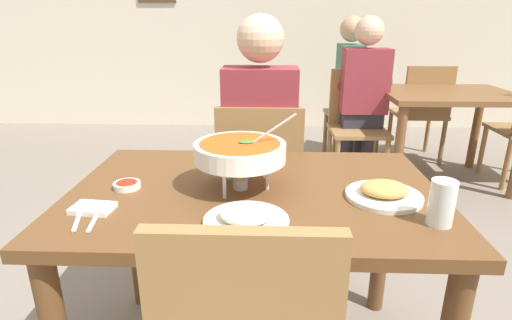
{
  "coord_description": "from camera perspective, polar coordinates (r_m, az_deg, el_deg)",
  "views": [
    {
      "loc": [
        0.05,
        -1.24,
        1.29
      ],
      "look_at": [
        0.0,
        0.15,
        0.8
      ],
      "focal_mm": 28.23,
      "sensor_mm": 36.0,
      "label": 1
    }
  ],
  "objects": [
    {
      "name": "fork_utensil",
      "position": [
        1.27,
        -23.83,
        -7.41
      ],
      "size": [
        0.06,
        0.17,
        0.01
      ],
      "primitive_type": "cube",
      "rotation": [
        0.0,
        0.0,
        0.29
      ],
      "color": "silver",
      "rests_on": "dining_table_main"
    },
    {
      "name": "patron_bg_left",
      "position": [
        3.85,
        13.56,
        10.81
      ],
      "size": [
        0.45,
        0.4,
        1.31
      ],
      "color": "#2D2D38",
      "rests_on": "ground_plane"
    },
    {
      "name": "appetizer_plate",
      "position": [
        1.34,
        17.69,
        -4.4
      ],
      "size": [
        0.24,
        0.24,
        0.06
      ],
      "color": "white",
      "rests_on": "dining_table_main"
    },
    {
      "name": "chair_bg_middle",
      "position": [
        3.41,
        14.02,
        5.66
      ],
      "size": [
        0.45,
        0.45,
        0.9
      ],
      "color": "olive",
      "rests_on": "ground_plane"
    },
    {
      "name": "drink_glass",
      "position": [
        1.22,
        24.79,
        -5.82
      ],
      "size": [
        0.07,
        0.07,
        0.13
      ],
      "color": "silver",
      "rests_on": "dining_table_main"
    },
    {
      "name": "sauce_dish",
      "position": [
        1.42,
        -17.81,
        -3.39
      ],
      "size": [
        0.09,
        0.09,
        0.02
      ],
      "color": "white",
      "rests_on": "dining_table_main"
    },
    {
      "name": "spoon_utensil",
      "position": [
        1.25,
        -21.74,
        -7.56
      ],
      "size": [
        0.04,
        0.17,
        0.01
      ],
      "primitive_type": "cube",
      "rotation": [
        0.0,
        0.0,
        0.17
      ],
      "color": "silver",
      "rests_on": "dining_table_main"
    },
    {
      "name": "patron_bg_middle",
      "position": [
        3.39,
        14.94,
        9.6
      ],
      "size": [
        0.4,
        0.45,
        1.31
      ],
      "color": "#2D2D38",
      "rests_on": "ground_plane"
    },
    {
      "name": "rice_plate",
      "position": [
        1.13,
        -1.4,
        -8.12
      ],
      "size": [
        0.24,
        0.24,
        0.06
      ],
      "color": "white",
      "rests_on": "dining_table_main"
    },
    {
      "name": "dining_table_far",
      "position": [
        3.55,
        25.29,
        6.63
      ],
      "size": [
        1.0,
        0.8,
        0.75
      ],
      "color": "brown",
      "rests_on": "ground_plane"
    },
    {
      "name": "diner_main",
      "position": [
        2.04,
        0.6,
        4.03
      ],
      "size": [
        0.4,
        0.45,
        1.31
      ],
      "color": "#2D2D38",
      "rests_on": "ground_plane"
    },
    {
      "name": "napkin_folded",
      "position": [
        1.3,
        -22.13,
        -6.34
      ],
      "size": [
        0.13,
        0.09,
        0.02
      ],
      "primitive_type": "cube",
      "rotation": [
        0.0,
        0.0,
        -0.11
      ],
      "color": "white",
      "rests_on": "dining_table_main"
    },
    {
      "name": "chair_bg_right",
      "position": [
        4.03,
        22.49,
        6.82
      ],
      "size": [
        0.44,
        0.44,
        0.9
      ],
      "color": "olive",
      "rests_on": "ground_plane"
    },
    {
      "name": "dining_table_main",
      "position": [
        1.41,
        -0.23,
        -8.46
      ],
      "size": [
        1.23,
        0.81,
        0.75
      ],
      "color": "brown",
      "rests_on": "ground_plane"
    },
    {
      "name": "chair_diner_main",
      "position": [
        2.08,
        0.55,
        -2.48
      ],
      "size": [
        0.44,
        0.44,
        0.9
      ],
      "color": "olive",
      "rests_on": "ground_plane"
    },
    {
      "name": "curry_bowl",
      "position": [
        1.31,
        -2.27,
        1.12
      ],
      "size": [
        0.33,
        0.3,
        0.26
      ],
      "color": "silver",
      "rests_on": "dining_table_main"
    },
    {
      "name": "chair_bg_left",
      "position": [
        3.92,
        14.74,
        7.36
      ],
      "size": [
        0.48,
        0.48,
        0.9
      ],
      "color": "olive",
      "rests_on": "ground_plane"
    }
  ]
}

